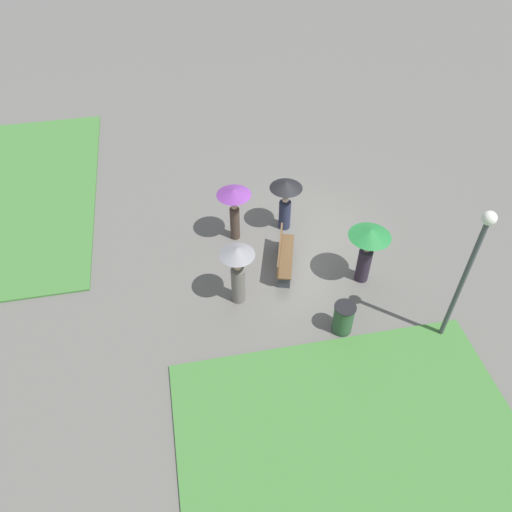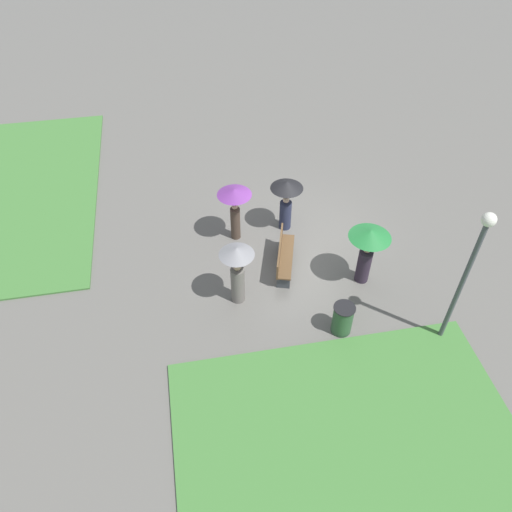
% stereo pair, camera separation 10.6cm
% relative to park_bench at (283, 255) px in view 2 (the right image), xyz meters
% --- Properties ---
extents(ground_plane, '(90.00, 90.00, 0.00)m').
position_rel_park_bench_xyz_m(ground_plane, '(1.26, -0.83, -0.47)').
color(ground_plane, '#66635E').
extents(lawn_patch_near, '(7.01, 7.72, 0.06)m').
position_rel_park_bench_xyz_m(lawn_patch_near, '(-6.43, -0.27, -0.44)').
color(lawn_patch_near, '#427A38').
rests_on(lawn_patch_near, ground_plane).
extents(park_bench, '(1.93, 0.95, 0.90)m').
position_rel_park_bench_xyz_m(park_bench, '(0.00, 0.00, 0.00)').
color(park_bench, brown).
rests_on(park_bench, ground_plane).
extents(lamp_post, '(0.32, 0.32, 4.14)m').
position_rel_park_bench_xyz_m(lamp_post, '(-3.25, -3.52, 2.21)').
color(lamp_post, '#474C51').
rests_on(lamp_post, ground_plane).
extents(trash_bin, '(0.57, 0.57, 0.93)m').
position_rel_park_bench_xyz_m(trash_bin, '(-2.61, -1.00, -0.01)').
color(trash_bin, '#335638').
rests_on(trash_bin, ground_plane).
extents(crowd_person_grey, '(0.94, 0.94, 1.97)m').
position_rel_park_bench_xyz_m(crowd_person_grey, '(-1.04, 1.51, 0.80)').
color(crowd_person_grey, slate).
rests_on(crowd_person_grey, ground_plane).
extents(crowd_person_purple, '(1.05, 1.05, 1.87)m').
position_rel_park_bench_xyz_m(crowd_person_purple, '(1.56, 1.18, 0.90)').
color(crowd_person_purple, '#47382D').
rests_on(crowd_person_purple, ground_plane).
extents(crowd_person_black, '(1.02, 1.02, 1.80)m').
position_rel_park_bench_xyz_m(crowd_person_black, '(1.75, -0.46, 0.77)').
color(crowd_person_black, '#282D47').
rests_on(crowd_person_black, ground_plane).
extents(crowd_person_green, '(1.17, 1.17, 1.90)m').
position_rel_park_bench_xyz_m(crowd_person_green, '(-0.93, -2.14, 0.89)').
color(crowd_person_green, '#2D2333').
rests_on(crowd_person_green, ground_plane).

